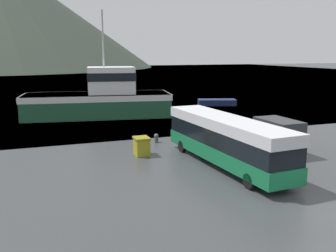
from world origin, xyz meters
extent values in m
plane|color=#383A3D|center=(0.00, 0.00, 0.00)|extent=(400.00, 400.00, 0.00)
plane|color=slate|center=(0.00, 138.06, 0.00)|extent=(240.00, 240.00, 0.00)
cube|color=#146B3D|center=(-1.09, 8.55, 0.94)|extent=(3.31, 12.46, 0.99)
cube|color=black|center=(-1.09, 8.55, 2.01)|extent=(3.24, 12.21, 1.13)
cube|color=silver|center=(-1.09, 8.55, 2.92)|extent=(3.31, 12.46, 0.71)
cube|color=black|center=(-1.48, 14.72, 1.81)|extent=(2.23, 0.20, 1.53)
cylinder|color=black|center=(-2.47, 12.79, 0.45)|extent=(0.36, 0.92, 0.90)
cylinder|color=black|center=(-0.25, 12.93, 0.45)|extent=(0.36, 0.92, 0.90)
cylinder|color=black|center=(-1.92, 4.18, 0.45)|extent=(0.36, 0.92, 0.90)
cylinder|color=black|center=(0.30, 4.32, 0.45)|extent=(0.36, 0.92, 0.90)
cube|color=#2D2D33|center=(4.15, 9.97, 1.47)|extent=(2.15, 3.75, 2.24)
cube|color=#2D2D33|center=(4.12, 12.63, 0.97)|extent=(2.13, 1.62, 1.23)
cube|color=black|center=(4.13, 11.86, 1.97)|extent=(1.79, 0.08, 0.78)
cylinder|color=black|center=(3.18, 12.41, 0.35)|extent=(0.23, 0.70, 0.70)
cylinder|color=black|center=(5.06, 12.43, 0.35)|extent=(0.23, 0.70, 0.70)
cylinder|color=black|center=(3.22, 9.11, 0.35)|extent=(0.23, 0.70, 0.70)
cylinder|color=black|center=(5.10, 9.13, 0.35)|extent=(0.23, 0.70, 0.70)
cube|color=#1E5138|center=(-5.82, 31.31, 1.36)|extent=(17.52, 8.42, 2.73)
cube|color=white|center=(-5.82, 31.31, 2.39)|extent=(17.70, 8.50, 0.68)
cube|color=white|center=(-4.16, 31.05, 4.28)|extent=(5.95, 4.92, 3.10)
cube|color=black|center=(-4.16, 31.05, 4.74)|extent=(6.07, 5.06, 0.93)
cylinder|color=#B2B2B7|center=(-4.95, 31.17, 9.07)|extent=(0.20, 0.20, 6.48)
cube|color=olive|center=(-5.65, 12.99, 0.61)|extent=(1.00, 1.19, 1.23)
cube|color=olive|center=(-5.65, 12.99, 1.29)|extent=(1.10, 1.31, 0.14)
cube|color=#19234C|center=(11.99, 35.07, 0.42)|extent=(5.79, 3.80, 0.85)
cylinder|color=#4C4C51|center=(-3.36, 16.46, 0.22)|extent=(0.34, 0.34, 0.44)
sphere|color=#4C4C51|center=(-3.36, 16.46, 0.55)|extent=(0.39, 0.39, 0.39)
camera|label=1|loc=(-13.00, -12.95, 7.52)|focal=40.00mm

